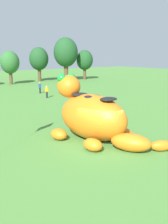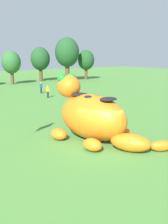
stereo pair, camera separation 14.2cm
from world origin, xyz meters
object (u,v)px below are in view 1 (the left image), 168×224
(giant_inflatable_creature, at_px, (92,116))
(spectator_mid_field, at_px, (47,92))
(spectator_by_cars, at_px, (81,112))
(spectator_near_inflatable, at_px, (40,88))

(giant_inflatable_creature, bearing_deg, spectator_mid_field, 72.78)
(spectator_mid_field, bearing_deg, giant_inflatable_creature, -107.22)
(giant_inflatable_creature, xyz_separation_m, spectator_by_cars, (2.11, 4.39, -0.83))
(giant_inflatable_creature, relative_size, spectator_mid_field, 5.02)
(spectator_by_cars, bearing_deg, giant_inflatable_creature, -115.68)
(giant_inflatable_creature, distance_m, spectator_near_inflatable, 22.66)
(giant_inflatable_creature, relative_size, spectator_near_inflatable, 5.02)
(giant_inflatable_creature, height_order, spectator_mid_field, giant_inflatable_creature)
(spectator_mid_field, bearing_deg, spectator_near_inflatable, 76.04)
(spectator_mid_field, bearing_deg, spectator_by_cars, -104.13)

